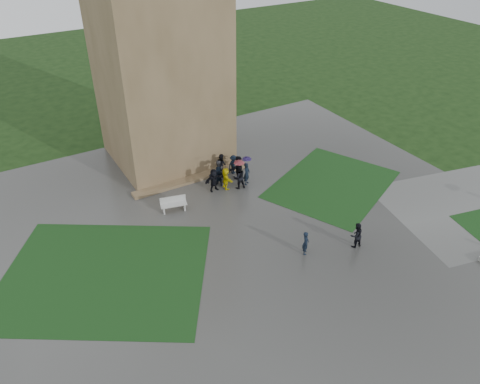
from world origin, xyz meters
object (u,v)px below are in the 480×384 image
tower (158,42)px  pedestrian_near (356,235)px  pedestrian_mid (306,243)px  bench (174,204)px

tower → pedestrian_near: tower is taller
tower → pedestrian_mid: tower is taller
tower → bench: tower is taller
pedestrian_mid → pedestrian_near: 3.11m
bench → pedestrian_near: pedestrian_near is taller
bench → pedestrian_mid: (4.84, -7.88, 0.24)m
bench → pedestrian_near: size_ratio=1.10×
pedestrian_near → pedestrian_mid: bearing=-14.0°
tower → pedestrian_mid: (2.17, -15.13, -8.23)m
tower → pedestrian_near: (5.12, -16.11, -8.16)m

